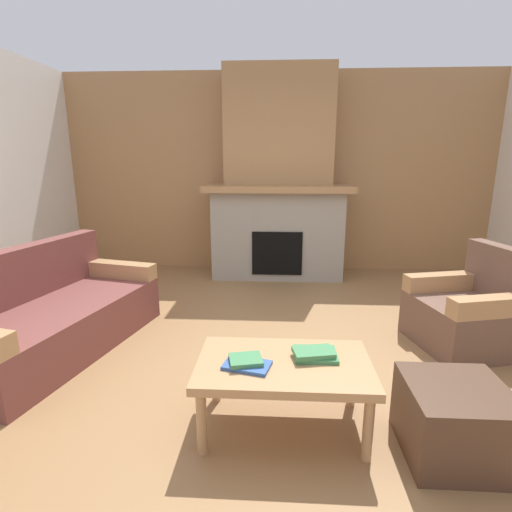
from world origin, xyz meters
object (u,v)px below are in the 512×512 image
(fireplace, at_px, (278,189))
(armchair, at_px, (471,313))
(coffee_table, at_px, (284,370))
(ottoman, at_px, (454,421))
(couch, at_px, (51,317))

(fireplace, relative_size, armchair, 2.95)
(fireplace, relative_size, coffee_table, 2.70)
(fireplace, xyz_separation_m, ottoman, (0.97, -3.40, -0.96))
(couch, xyz_separation_m, armchair, (3.51, 0.27, 0.01))
(couch, height_order, armchair, same)
(coffee_table, xyz_separation_m, ottoman, (0.91, -0.16, -0.18))
(fireplace, height_order, armchair, fireplace)
(couch, relative_size, ottoman, 3.74)
(coffee_table, height_order, ottoman, coffee_table)
(armchair, distance_m, coffee_table, 1.98)
(fireplace, height_order, ottoman, fireplace)
(ottoman, bearing_deg, armchair, 62.85)
(coffee_table, bearing_deg, couch, 154.93)
(fireplace, bearing_deg, couch, -128.44)
(couch, xyz_separation_m, coffee_table, (1.92, -0.90, 0.09))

